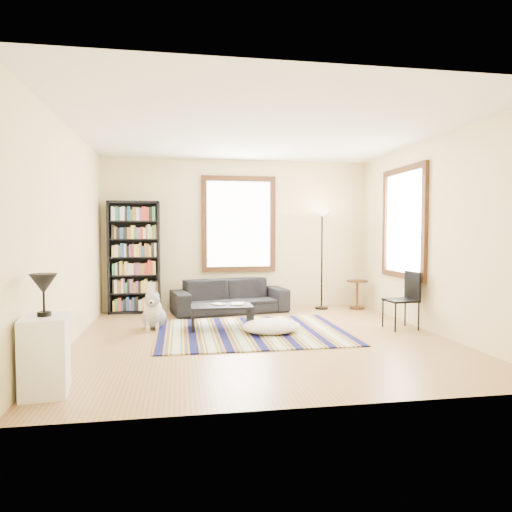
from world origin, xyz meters
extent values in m
cube|color=#AD824F|center=(0.00, 0.00, -0.05)|extent=(5.00, 5.00, 0.10)
cube|color=white|center=(0.00, 0.00, 2.85)|extent=(5.00, 5.00, 0.10)
cube|color=beige|center=(0.00, 2.55, 1.40)|extent=(5.00, 0.10, 2.80)
cube|color=beige|center=(0.00, -2.55, 1.40)|extent=(5.00, 0.10, 2.80)
cube|color=beige|center=(-2.55, 0.00, 1.40)|extent=(0.10, 5.00, 2.80)
cube|color=beige|center=(2.55, 0.00, 1.40)|extent=(0.10, 5.00, 2.80)
cube|color=white|center=(0.00, 2.47, 1.60)|extent=(1.20, 0.06, 1.60)
cube|color=white|center=(2.47, 0.80, 1.60)|extent=(0.06, 1.20, 1.60)
cube|color=#0C0E40|center=(-0.08, 0.38, 0.01)|extent=(2.72, 2.18, 0.02)
imported|color=black|center=(-0.22, 2.05, 0.30)|extent=(1.17, 2.15, 0.60)
cube|color=black|center=(-1.91, 2.32, 1.00)|extent=(0.90, 0.30, 2.00)
cube|color=black|center=(-0.49, 0.67, 0.18)|extent=(1.02, 0.81, 0.36)
imported|color=beige|center=(-0.59, 0.67, 0.37)|extent=(0.24, 0.24, 0.02)
imported|color=beige|center=(-0.34, 0.72, 0.37)|extent=(0.24, 0.29, 0.02)
ellipsoid|color=silver|center=(0.18, 0.24, 0.11)|extent=(0.89, 0.70, 0.21)
cylinder|color=#432810|center=(2.20, 2.06, 0.27)|extent=(0.52, 0.52, 0.54)
cube|color=black|center=(2.15, 0.24, 0.43)|extent=(0.45, 0.43, 0.86)
cube|color=white|center=(-2.30, -1.78, 0.35)|extent=(0.44, 0.55, 0.70)
camera|label=1|loc=(-1.10, -6.07, 1.45)|focal=32.00mm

